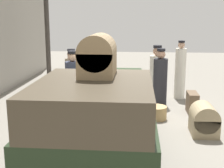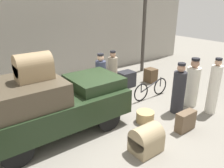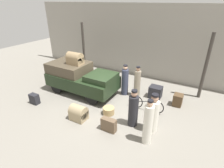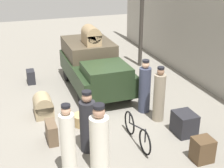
{
  "view_description": "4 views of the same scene",
  "coord_description": "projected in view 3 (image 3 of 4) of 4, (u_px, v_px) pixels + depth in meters",
  "views": [
    {
      "loc": [
        -6.75,
        -0.39,
        2.48
      ],
      "look_at": [
        0.2,
        0.2,
        0.95
      ],
      "focal_mm": 50.0,
      "sensor_mm": 36.0,
      "label": 1
    },
    {
      "loc": [
        -3.48,
        -4.74,
        3.32
      ],
      "look_at": [
        0.2,
        0.2,
        0.95
      ],
      "focal_mm": 35.0,
      "sensor_mm": 36.0,
      "label": 2
    },
    {
      "loc": [
        3.96,
        -6.45,
        4.68
      ],
      "look_at": [
        0.2,
        0.2,
        0.95
      ],
      "focal_mm": 28.0,
      "sensor_mm": 36.0,
      "label": 3
    },
    {
      "loc": [
        8.23,
        -2.64,
        4.57
      ],
      "look_at": [
        0.2,
        0.2,
        0.95
      ],
      "focal_mm": 50.0,
      "sensor_mm": 36.0,
      "label": 4
    }
  ],
  "objects": [
    {
      "name": "porter_with_bicycle",
      "position": [
        148.0,
        124.0,
        6.01
      ],
      "size": [
        0.32,
        0.32,
        1.76
      ],
      "color": "silver",
      "rests_on": "ground"
    },
    {
      "name": "canopy_pillar_right",
      "position": [
        206.0,
        67.0,
        8.53
      ],
      "size": [
        0.17,
        0.17,
        3.35
      ],
      "color": "#38332D",
      "rests_on": "ground"
    },
    {
      "name": "bicycle",
      "position": [
        146.0,
        104.0,
        8.02
      ],
      "size": [
        1.63,
        0.04,
        0.69
      ],
      "color": "black",
      "rests_on": "ground"
    },
    {
      "name": "wicker_basket",
      "position": [
        109.0,
        111.0,
        7.84
      ],
      "size": [
        0.52,
        0.52,
        0.32
      ],
      "color": "tan",
      "rests_on": "ground"
    },
    {
      "name": "truck",
      "position": [
        80.0,
        77.0,
        9.43
      ],
      "size": [
        3.81,
        1.78,
        1.58
      ],
      "color": "black",
      "rests_on": "ground"
    },
    {
      "name": "trunk_on_truck_roof",
      "position": [
        75.0,
        59.0,
        9.11
      ],
      "size": [
        0.81,
        0.52,
        0.64
      ],
      "color": "#937A56",
      "rests_on": "truck"
    },
    {
      "name": "porter_standing_middle",
      "position": [
        153.0,
        115.0,
        6.62
      ],
      "size": [
        0.44,
        0.44,
        1.62
      ],
      "color": "silver",
      "rests_on": "ground"
    },
    {
      "name": "trunk_umber_medium",
      "position": [
        109.0,
        125.0,
        6.79
      ],
      "size": [
        0.6,
        0.25,
        0.54
      ],
      "color": "brown",
      "rests_on": "ground"
    },
    {
      "name": "suitcase_small_leather",
      "position": [
        34.0,
        99.0,
        8.59
      ],
      "size": [
        0.46,
        0.28,
        0.51
      ],
      "color": "#232328",
      "rests_on": "ground"
    },
    {
      "name": "conductor_in_dark_uniform",
      "position": [
        133.0,
        110.0,
        6.92
      ],
      "size": [
        0.39,
        0.39,
        1.6
      ],
      "color": "#232328",
      "rests_on": "ground"
    },
    {
      "name": "porter_lifting_near_truck",
      "position": [
        137.0,
        83.0,
        9.07
      ],
      "size": [
        0.33,
        0.33,
        1.65
      ],
      "color": "gray",
      "rests_on": "ground"
    },
    {
      "name": "porter_carrying_trunk",
      "position": [
        125.0,
        81.0,
        9.22
      ],
      "size": [
        0.36,
        0.36,
        1.67
      ],
      "color": "#33384C",
      "rests_on": "ground"
    },
    {
      "name": "station_building_facade",
      "position": [
        139.0,
        42.0,
        11.05
      ],
      "size": [
        16.0,
        0.15,
        4.5
      ],
      "color": "gray",
      "rests_on": "ground"
    },
    {
      "name": "ground_plane",
      "position": [
        107.0,
        101.0,
        8.85
      ],
      "size": [
        30.0,
        30.0,
        0.0
      ],
      "primitive_type": "plane",
      "color": "gray"
    },
    {
      "name": "trunk_barrel_dark",
      "position": [
        79.0,
        113.0,
        7.43
      ],
      "size": [
        0.69,
        0.54,
        0.67
      ],
      "color": "#9E8966",
      "rests_on": "ground"
    },
    {
      "name": "canopy_pillar_left",
      "position": [
        84.0,
        48.0,
        11.83
      ],
      "size": [
        0.17,
        0.17,
        3.35
      ],
      "color": "#38332D",
      "rests_on": "ground"
    },
    {
      "name": "trunk_large_brown",
      "position": [
        178.0,
        100.0,
        8.42
      ],
      "size": [
        0.42,
        0.46,
        0.59
      ],
      "color": "#4C3823",
      "rests_on": "ground"
    },
    {
      "name": "suitcase_black_upright",
      "position": [
        155.0,
        92.0,
        9.11
      ],
      "size": [
        0.63,
        0.53,
        0.62
      ],
      "color": "#232328",
      "rests_on": "ground"
    }
  ]
}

